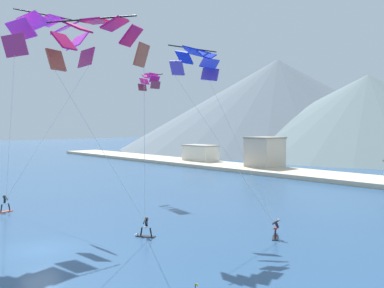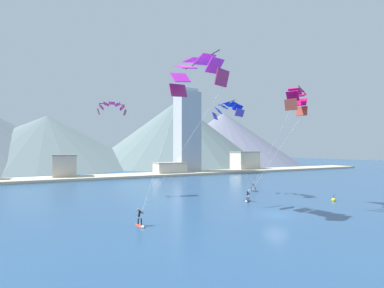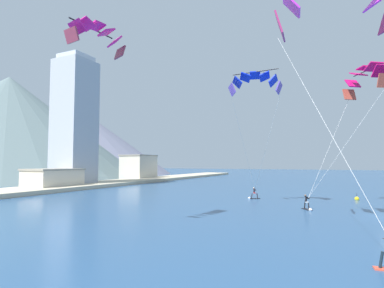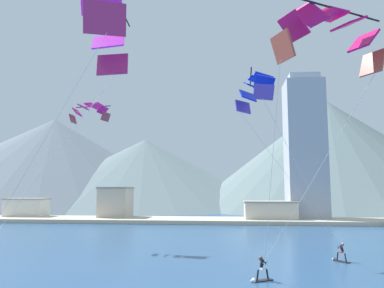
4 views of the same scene
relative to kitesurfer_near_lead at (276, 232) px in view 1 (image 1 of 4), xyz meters
The scene contains 13 objects.
ground_plane 17.50m from the kitesurfer_near_lead, 121.28° to the right, with size 400.00×400.00×0.00m, color navy.
kitesurfer_near_lead is the anchor object (origin of this frame).
kitesurfer_near_trail 10.38m from the kitesurfer_near_lead, 133.61° to the right, with size 1.68×1.29×1.65m.
kitesurfer_mid_center 27.23m from the kitesurfer_near_lead, 152.66° to the right, with size 0.64×1.78×1.82m.
parafoil_kite_near_lead 15.50m from the kitesurfer_near_lead, 162.78° to the right, with size 8.46×6.02×14.14m.
parafoil_kite_near_trail 19.56m from the kitesurfer_near_lead, 105.17° to the right, with size 6.49×8.12×14.06m.
parafoil_kite_mid_center 25.78m from the kitesurfer_near_lead, 148.44° to the right, with size 9.40×8.62×17.01m.
parafoil_kite_distant_high_outer 28.41m from the kitesurfer_near_lead, 166.79° to the left, with size 4.67×2.17×2.09m.
shoreline_strip 36.50m from the kitesurfer_near_lead, 104.42° to the left, with size 180.00×10.00×0.70m, color beige.
shore_building_harbour_front 61.51m from the kitesurfer_near_lead, 142.28° to the left, with size 7.88×4.38×4.18m.
shore_building_promenade_mid 48.69m from the kitesurfer_near_lead, 129.24° to the left, with size 5.69×6.22×6.35m.
mountain_peak_central_summit 102.42m from the kitesurfer_near_lead, 111.98° to the left, with size 89.53×89.53×23.10m.
mountain_peak_east_shoulder 124.59m from the kitesurfer_near_lead, 126.61° to the left, with size 112.18×112.18×31.85m.
Camera 1 is at (29.13, -11.98, 8.89)m, focal length 40.00 mm.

